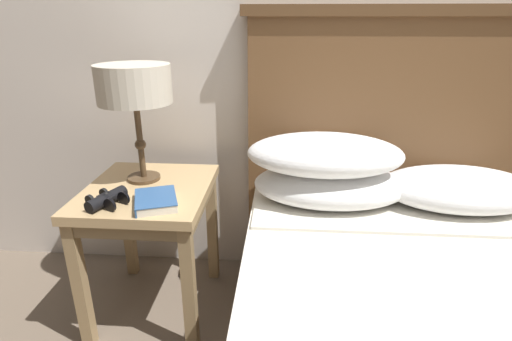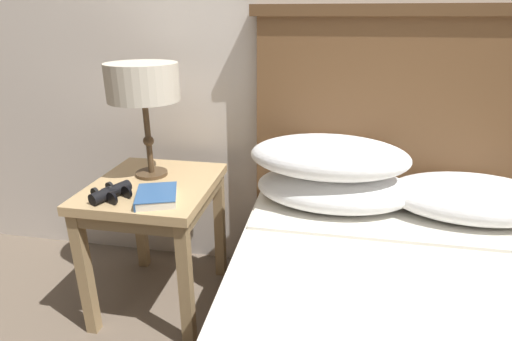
{
  "view_description": "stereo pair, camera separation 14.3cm",
  "coord_description": "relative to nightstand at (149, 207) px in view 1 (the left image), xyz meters",
  "views": [
    {
      "loc": [
        -0.08,
        -0.66,
        1.18
      ],
      "look_at": [
        -0.18,
        0.67,
        0.66
      ],
      "focal_mm": 28.0,
      "sensor_mm": 36.0,
      "label": 1
    },
    {
      "loc": [
        0.06,
        -0.64,
        1.18
      ],
      "look_at": [
        -0.18,
        0.67,
        0.66
      ],
      "focal_mm": 28.0,
      "sensor_mm": 36.0,
      "label": 2
    }
  ],
  "objects": [
    {
      "name": "bed",
      "position": [
        0.94,
        -0.42,
        -0.17
      ],
      "size": [
        1.22,
        1.78,
        1.23
      ],
      "color": "#4E3520",
      "rests_on": "ground_plane"
    },
    {
      "name": "table_lamp",
      "position": [
        -0.04,
        0.08,
        0.46
      ],
      "size": [
        0.28,
        0.28,
        0.46
      ],
      "color": "#4C3823",
      "rests_on": "nightstand"
    },
    {
      "name": "book_on_nightstand",
      "position": [
        0.08,
        -0.15,
        0.1
      ],
      "size": [
        0.19,
        0.22,
        0.03
      ],
      "color": "silver",
      "rests_on": "nightstand"
    },
    {
      "name": "binoculars_pair",
      "position": [
        -0.09,
        -0.16,
        0.11
      ],
      "size": [
        0.16,
        0.16,
        0.05
      ],
      "color": "black",
      "rests_on": "nightstand"
    },
    {
      "name": "nightstand",
      "position": [
        0.0,
        0.0,
        0.0
      ],
      "size": [
        0.47,
        0.53,
        0.56
      ],
      "color": "tan",
      "rests_on": "ground_plane"
    }
  ]
}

